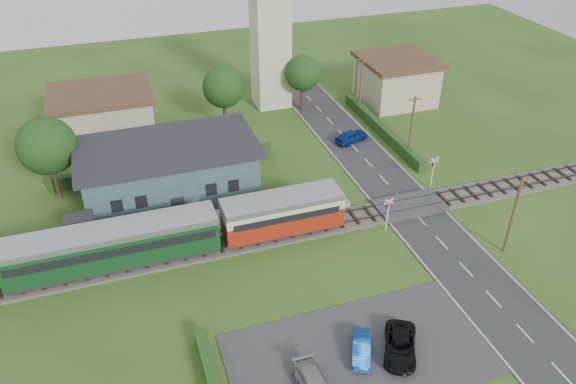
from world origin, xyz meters
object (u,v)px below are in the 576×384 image
object	(u,v)px
equipment_hut	(82,232)
car_on_road	(352,136)
pedestrian_far	(104,230)
crossing_signal_far	(433,168)
crossing_signal_near	(388,210)
house_east	(396,79)
house_west	(103,115)
church_tower	(270,21)
train	(69,254)
car_park_dark	(400,346)
pedestrian_near	(244,208)
station_building	(169,170)
car_park_blue	(361,348)

from	to	relation	value
equipment_hut	car_on_road	xyz separation A→B (m)	(28.24, 10.16, -1.03)
equipment_hut	pedestrian_far	distance (m)	1.75
crossing_signal_far	crossing_signal_near	bearing A→B (deg)	-146.31
house_east	pedestrian_far	world-z (taller)	house_east
equipment_hut	car_on_road	bearing A→B (deg)	19.79
house_west	church_tower	bearing A→B (deg)	8.53
train	pedestrian_far	xyz separation A→B (m)	(2.58, 3.41, -0.80)
equipment_hut	house_east	size ratio (longest dim) A/B	0.29
car_park_dark	crossing_signal_far	bearing A→B (deg)	82.49
equipment_hut	car_on_road	size ratio (longest dim) A/B	0.65
pedestrian_near	station_building	bearing A→B (deg)	-30.30
station_building	car_park_dark	xyz separation A→B (m)	(11.10, -23.73, -2.01)
crossing_signal_near	car_park_dark	world-z (taller)	crossing_signal_near
house_west	train	bearing A→B (deg)	-99.58
pedestrian_near	car_park_blue	bearing A→B (deg)	118.32
crossing_signal_far	church_tower	bearing A→B (deg)	110.02
pedestrian_near	pedestrian_far	world-z (taller)	pedestrian_far
station_building	house_west	xyz separation A→B (m)	(-5.00, 14.01, 0.10)
station_building	pedestrian_far	size ratio (longest dim) A/B	8.62
crossing_signal_near	car_on_road	size ratio (longest dim) A/B	0.84
pedestrian_near	car_on_road	bearing A→B (deg)	-127.71
equipment_hut	crossing_signal_near	xyz separation A→B (m)	(24.40, -5.61, 0.39)
station_building	pedestrian_far	bearing A→B (deg)	-138.42
crossing_signal_near	car_park_dark	distance (m)	13.50
church_tower	car_park_blue	xyz separation A→B (m)	(-6.37, -40.07, -9.60)
pedestrian_far	car_on_road	bearing A→B (deg)	-86.17
equipment_hut	car_park_dark	distance (m)	26.22
equipment_hut	pedestrian_far	size ratio (longest dim) A/B	1.37
crossing_signal_near	house_west	bearing A→B (deg)	130.11
church_tower	crossing_signal_far	xyz separation A→B (m)	(8.60, -23.61, -8.08)
crossing_signal_far	car_on_road	bearing A→B (deg)	107.04
train	house_east	distance (m)	44.68
crossing_signal_far	pedestrian_near	size ratio (longest dim) A/B	2.08
house_east	car_park_blue	size ratio (longest dim) A/B	2.67
house_east	car_park_blue	distance (m)	41.98
equipment_hut	pedestrian_near	xyz separation A→B (m)	(13.37, -0.14, -0.51)
train	car_on_road	world-z (taller)	train
pedestrian_far	house_east	bearing A→B (deg)	-79.61
crossing_signal_far	car_park_blue	distance (m)	22.30
car_park_blue	crossing_signal_near	bearing A→B (deg)	81.31
car_park_blue	pedestrian_near	size ratio (longest dim) A/B	2.09
car_park_blue	house_west	bearing A→B (deg)	135.17
car_park_dark	pedestrian_near	bearing A→B (deg)	136.45
crossing_signal_far	pedestrian_near	bearing A→B (deg)	177.91
car_on_road	pedestrian_near	world-z (taller)	pedestrian_near
station_building	crossing_signal_far	xyz separation A→B (m)	(23.60, -6.60, -0.55)
pedestrian_near	pedestrian_far	size ratio (longest dim) A/B	0.85
station_building	crossing_signal_far	distance (m)	24.51
church_tower	pedestrian_near	distance (m)	26.45
church_tower	crossing_signal_near	xyz separation A→B (m)	(1.40, -28.41, -8.08)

